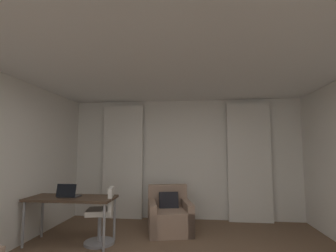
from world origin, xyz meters
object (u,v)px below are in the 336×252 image
(desk, at_px, (71,201))
(laptop, at_px, (68,194))
(desk_chair, at_px, (102,218))
(armchair, at_px, (169,216))

(desk, xyz_separation_m, laptop, (-0.05, -0.02, 0.11))
(desk_chair, xyz_separation_m, laptop, (-0.55, -0.08, 0.38))
(armchair, relative_size, desk, 0.70)
(armchair, bearing_deg, desk, -152.82)
(desk, distance_m, desk_chair, 0.58)
(desk, relative_size, laptop, 4.33)
(armchair, distance_m, laptop, 1.82)
(armchair, bearing_deg, laptop, -153.07)
(desk, height_order, laptop, laptop)
(desk_chair, bearing_deg, laptop, -171.80)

